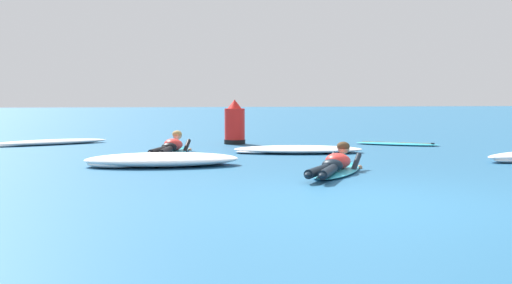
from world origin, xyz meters
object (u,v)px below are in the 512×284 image
surfer_near (336,166)px  drifting_surfboard (398,144)px  channel_marker_buoy (235,126)px  surfer_far (172,148)px

surfer_near → drifting_surfboard: surfer_near is taller
surfer_near → channel_marker_buoy: (-0.65, 6.42, 0.35)m
channel_marker_buoy → surfer_far: bearing=-125.5°
surfer_near → surfer_far: (-2.45, 3.90, 0.00)m
surfer_near → channel_marker_buoy: 6.46m
surfer_far → channel_marker_buoy: bearing=54.5°
surfer_near → channel_marker_buoy: bearing=95.8°
surfer_near → surfer_far: size_ratio=0.96×
surfer_near → channel_marker_buoy: size_ratio=1.98×
surfer_far → channel_marker_buoy: (1.80, 2.52, 0.35)m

